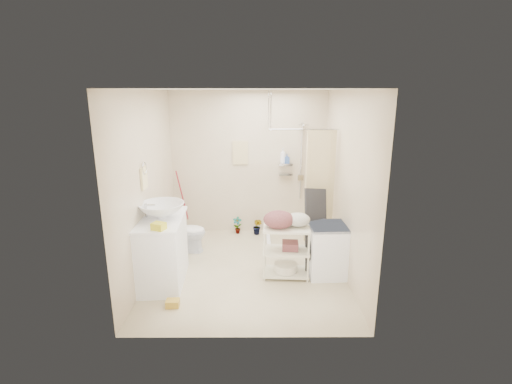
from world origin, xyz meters
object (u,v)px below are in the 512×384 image
at_px(toilet, 185,231).
at_px(vanity, 162,250).
at_px(washing_machine, 327,250).
at_px(laundry_rack, 286,247).

bearing_deg(toilet, vanity, 178.39).
bearing_deg(vanity, toilet, 80.41).
relative_size(vanity, washing_machine, 1.40).
xyz_separation_m(toilet, laundry_rack, (1.59, -0.88, 0.11)).
xyz_separation_m(washing_machine, laundry_rack, (-0.59, -0.05, 0.07)).
height_order(vanity, laundry_rack, vanity).
relative_size(vanity, laundry_rack, 1.18).
xyz_separation_m(toilet, washing_machine, (2.18, -0.83, 0.04)).
distance_m(vanity, laundry_rack, 1.72).
bearing_deg(vanity, laundry_rack, 2.06).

